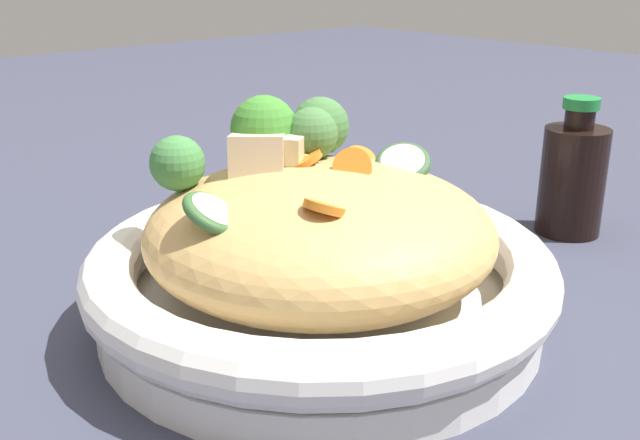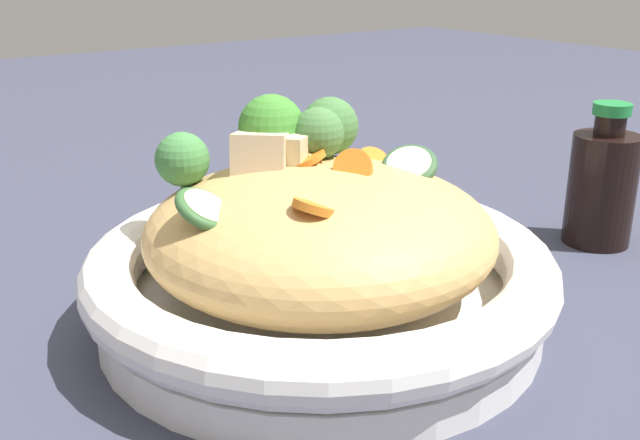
% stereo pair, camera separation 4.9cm
% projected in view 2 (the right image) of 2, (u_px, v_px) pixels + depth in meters
% --- Properties ---
extents(ground_plane, '(3.00, 3.00, 0.00)m').
position_uv_depth(ground_plane, '(320.00, 321.00, 0.52)').
color(ground_plane, '#36394A').
extents(serving_bowl, '(0.32, 0.32, 0.06)m').
position_uv_depth(serving_bowl, '(320.00, 280.00, 0.51)').
color(serving_bowl, white).
rests_on(serving_bowl, ground_plane).
extents(noodle_heap, '(0.23, 0.23, 0.09)m').
position_uv_depth(noodle_heap, '(320.00, 232.00, 0.49)').
color(noodle_heap, tan).
rests_on(noodle_heap, serving_bowl).
extents(broccoli_florets, '(0.15, 0.09, 0.07)m').
position_uv_depth(broccoli_florets, '(279.00, 136.00, 0.52)').
color(broccoli_florets, '#95B36E').
rests_on(broccoli_florets, serving_bowl).
extents(carrot_coins, '(0.15, 0.12, 0.04)m').
position_uv_depth(carrot_coins, '(338.00, 172.00, 0.49)').
color(carrot_coins, orange).
rests_on(carrot_coins, serving_bowl).
extents(zucchini_slices, '(0.20, 0.06, 0.03)m').
position_uv_depth(zucchini_slices, '(317.00, 186.00, 0.48)').
color(zucchini_slices, beige).
rests_on(zucchini_slices, serving_bowl).
extents(chicken_chunks, '(0.07, 0.05, 0.04)m').
position_uv_depth(chicken_chunks, '(274.00, 155.00, 0.50)').
color(chicken_chunks, beige).
rests_on(chicken_chunks, serving_bowl).
extents(soy_sauce_bottle, '(0.06, 0.06, 0.12)m').
position_uv_depth(soy_sauce_bottle, '(602.00, 185.00, 0.64)').
color(soy_sauce_bottle, black).
rests_on(soy_sauce_bottle, ground_plane).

